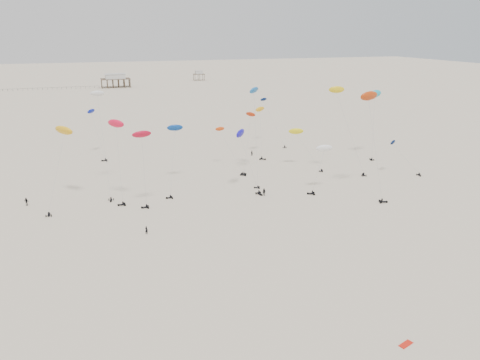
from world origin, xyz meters
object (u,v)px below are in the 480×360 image
object	(u,v)px
rig_9	(117,140)
spectator_0	(147,234)
pavilion_small	(199,76)
rig_0	(102,128)
pavilion_main	(116,82)
rig_4	(245,147)

from	to	relation	value
rig_9	spectator_0	distance (m)	26.79
pavilion_small	rig_0	world-z (taller)	rig_0
pavilion_main	pavilion_small	xyz separation A→B (m)	(70.00, 30.00, -0.74)
pavilion_small	rig_9	xyz separation A→B (m)	(-86.15, -278.31, 12.03)
rig_4	pavilion_main	bearing A→B (deg)	-96.67
pavilion_main	rig_4	world-z (taller)	rig_4
rig_0	pavilion_small	bearing A→B (deg)	-99.81
pavilion_main	spectator_0	distance (m)	270.26
pavilion_small	spectator_0	world-z (taller)	pavilion_small
pavilion_small	rig_4	size ratio (longest dim) A/B	0.55
pavilion_main	spectator_0	xyz separation A→B (m)	(-12.98, -269.92, -4.22)
pavilion_small	rig_4	world-z (taller)	rig_4
rig_0	spectator_0	world-z (taller)	rig_0
pavilion_small	rig_4	xyz separation A→B (m)	(-54.66, -279.59, 8.20)
pavilion_small	rig_4	bearing A→B (deg)	-101.06
rig_4	spectator_0	xyz separation A→B (m)	(-28.32, -20.32, -11.69)
pavilion_small	rig_0	xyz separation A→B (m)	(-89.15, -268.07, 13.07)
pavilion_small	spectator_0	size ratio (longest dim) A/B	4.52
rig_4	spectator_0	bearing A→B (deg)	25.47
rig_9	spectator_0	size ratio (longest dim) A/B	10.26
pavilion_main	rig_0	distance (m)	239.15
rig_4	spectator_0	distance (m)	36.77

